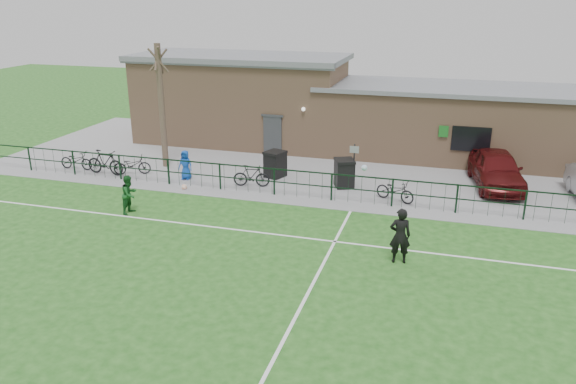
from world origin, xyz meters
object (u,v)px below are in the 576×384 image
(bicycle_a, at_px, (76,160))
(ball_ground, at_px, (184,187))
(car_maroon, at_px, (496,169))
(spectator_child, at_px, (185,165))
(bicycle_c, at_px, (132,165))
(bicycle_e, at_px, (395,190))
(bicycle_b, at_px, (105,162))
(bare_tree, at_px, (162,107))
(wheelie_bin_right, at_px, (344,174))
(outfield_player, at_px, (130,194))
(sign_post, at_px, (354,166))
(bicycle_d, at_px, (251,176))
(wheelie_bin_left, at_px, (275,165))

(bicycle_a, height_order, ball_ground, bicycle_a)
(car_maroon, bearing_deg, spectator_child, -176.71)
(car_maroon, distance_m, bicycle_c, 16.78)
(bicycle_e, xyz_separation_m, spectator_child, (-9.65, 0.22, 0.23))
(car_maroon, bearing_deg, bicycle_e, -151.01)
(bicycle_b, relative_size, bicycle_e, 1.14)
(bicycle_a, distance_m, bicycle_c, 3.05)
(bare_tree, xyz_separation_m, wheelie_bin_right, (9.17, -0.62, -2.39))
(outfield_player, bearing_deg, bicycle_a, 57.98)
(outfield_player, bearing_deg, ball_ground, -7.95)
(sign_post, height_order, bicycle_a, sign_post)
(bicycle_d, relative_size, ball_ground, 6.77)
(spectator_child, relative_size, ball_ground, 5.64)
(bicycle_a, relative_size, bicycle_d, 1.05)
(bicycle_d, xyz_separation_m, bicycle_e, (6.35, -0.06, -0.04))
(wheelie_bin_left, xyz_separation_m, bicycle_b, (-7.88, -1.92, 0.02))
(sign_post, relative_size, outfield_player, 1.29)
(bicycle_c, xyz_separation_m, bicycle_e, (12.43, -0.15, -0.00))
(bare_tree, xyz_separation_m, bicycle_e, (11.55, -1.83, -2.52))
(bicycle_b, relative_size, bicycle_c, 1.14)
(bicycle_e, xyz_separation_m, outfield_player, (-9.84, -4.26, 0.30))
(bicycle_a, bearing_deg, spectator_child, -89.76)
(sign_post, bearing_deg, bicycle_a, -175.44)
(bicycle_c, height_order, bicycle_e, same)
(bare_tree, distance_m, car_maroon, 15.84)
(ball_ground, bearing_deg, sign_post, 17.86)
(bare_tree, relative_size, car_maroon, 1.26)
(sign_post, bearing_deg, wheelie_bin_left, 172.03)
(wheelie_bin_left, relative_size, bicycle_e, 0.66)
(wheelie_bin_left, xyz_separation_m, sign_post, (3.80, -0.53, 0.42))
(bare_tree, relative_size, outfield_player, 3.88)
(bicycle_a, relative_size, bicycle_e, 0.99)
(car_maroon, bearing_deg, bicycle_a, -179.91)
(bicycle_b, xyz_separation_m, bicycle_d, (7.29, 0.28, -0.10))
(bicycle_c, relative_size, bicycle_e, 1.00)
(wheelie_bin_left, height_order, bicycle_b, bicycle_b)
(car_maroon, distance_m, outfield_player, 15.77)
(wheelie_bin_left, bearing_deg, wheelie_bin_right, 11.20)
(bicycle_b, bearing_deg, car_maroon, -75.66)
(bicycle_e, bearing_deg, outfield_player, 136.92)
(bare_tree, relative_size, bicycle_e, 3.45)
(bicycle_b, distance_m, bicycle_e, 13.64)
(bicycle_a, xyz_separation_m, bicycle_c, (3.05, 0.06, 0.00))
(bare_tree, relative_size, bicycle_d, 3.66)
(spectator_child, bearing_deg, bicycle_c, -179.41)
(bare_tree, distance_m, wheelie_bin_left, 6.27)
(car_maroon, bearing_deg, bare_tree, 176.07)
(bicycle_a, bearing_deg, outfield_player, -128.60)
(sign_post, bearing_deg, bicycle_e, -30.86)
(bicycle_e, relative_size, outfield_player, 1.12)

